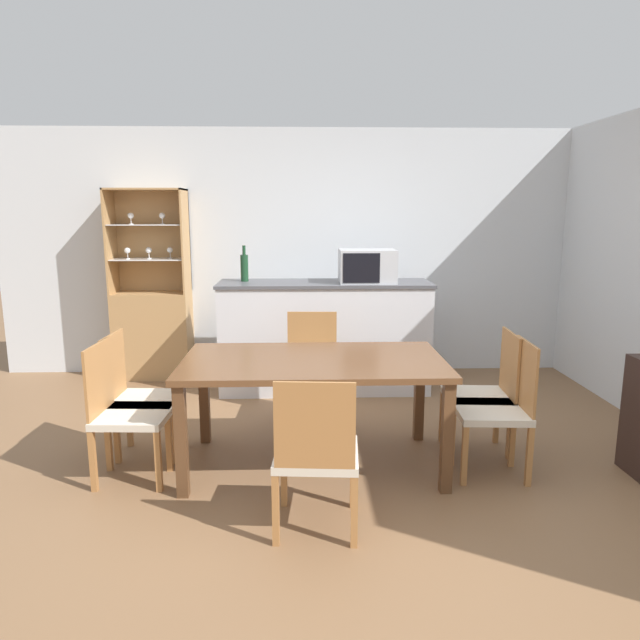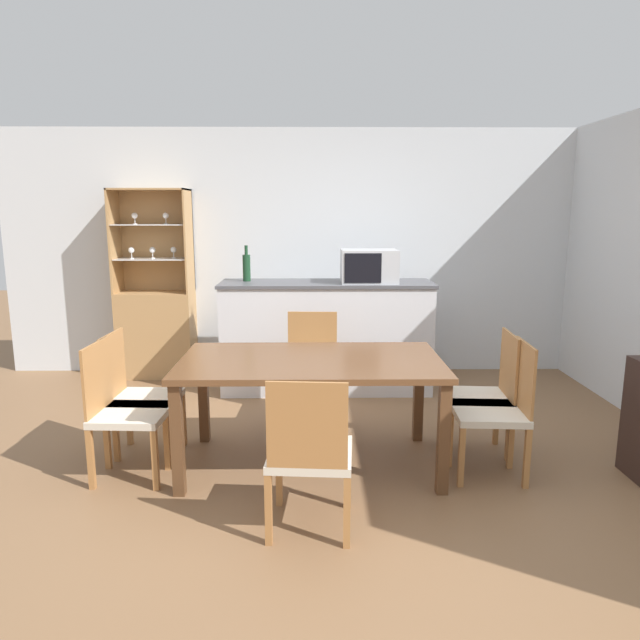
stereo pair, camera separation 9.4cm
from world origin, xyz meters
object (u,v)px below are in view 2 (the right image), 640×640
at_px(dining_chair_side_left_far, 138,396).
at_px(dining_chair_side_right_near, 496,409).
at_px(dining_table, 311,371).
at_px(display_cabinet, 157,321).
at_px(dining_chair_side_right_far, 483,395).
at_px(wine_bottle, 247,267).
at_px(dining_chair_head_far, 312,369).
at_px(microwave, 369,266).
at_px(dining_chair_head_near, 310,454).
at_px(dining_chair_side_left_near, 125,410).

relative_size(dining_chair_side_left_far, dining_chair_side_right_near, 1.00).
bearing_deg(dining_chair_side_right_near, dining_table, 86.44).
distance_m(display_cabinet, dining_chair_side_right_near, 3.67).
height_order(dining_chair_side_right_far, wine_bottle, wine_bottle).
bearing_deg(dining_chair_head_far, display_cabinet, -37.54).
height_order(dining_chair_side_left_far, dining_chair_side_right_near, same).
distance_m(display_cabinet, dining_table, 2.72).
xyz_separation_m(dining_table, dining_chair_side_right_near, (1.21, -0.15, -0.22)).
relative_size(display_cabinet, dining_chair_side_left_far, 2.17).
xyz_separation_m(dining_chair_side_left_far, microwave, (1.75, 1.50, 0.76)).
distance_m(dining_chair_side_left_far, dining_chair_head_near, 1.55).
bearing_deg(wine_bottle, dining_chair_side_left_far, -110.03).
distance_m(dining_chair_side_right_near, dining_chair_side_right_far, 0.29).
distance_m(dining_chair_side_left_far, dining_chair_head_far, 1.39).
height_order(dining_chair_side_right_far, microwave, microwave).
distance_m(dining_table, dining_chair_side_left_far, 1.24).
distance_m(display_cabinet, dining_chair_side_left_far, 2.08).
bearing_deg(dining_chair_head_far, wine_bottle, -54.22).
distance_m(dining_chair_side_left_near, dining_chair_side_right_far, 2.44).
height_order(dining_chair_side_left_far, dining_chair_side_left_near, same).
xyz_separation_m(display_cabinet, dining_chair_side_right_near, (2.83, -2.33, -0.14)).
xyz_separation_m(dining_chair_side_right_near, wine_bottle, (-1.83, 1.91, 0.75)).
bearing_deg(microwave, dining_chair_head_far, -123.10).
relative_size(dining_table, dining_chair_side_left_near, 1.94).
bearing_deg(dining_chair_side_left_near, dining_chair_head_far, 131.18).
distance_m(dining_table, dining_chair_head_far, 0.85).
bearing_deg(microwave, dining_chair_side_right_far, -65.96).
height_order(dining_table, dining_chair_side_left_near, dining_chair_side_left_near).
relative_size(dining_table, dining_chair_side_left_far, 1.94).
bearing_deg(dining_chair_side_left_near, dining_chair_side_right_far, 99.33).
distance_m(microwave, wine_bottle, 1.16).
distance_m(dining_chair_side_right_far, wine_bottle, 2.56).
xyz_separation_m(dining_chair_side_right_far, microwave, (-0.67, 1.50, 0.76)).
relative_size(dining_table, dining_chair_side_right_far, 1.94).
distance_m(dining_chair_side_left_near, dining_chair_side_right_near, 2.42).
relative_size(dining_chair_head_far, microwave, 1.71).
height_order(dining_table, wine_bottle, wine_bottle).
height_order(dining_chair_head_far, dining_chair_side_right_far, same).
bearing_deg(dining_chair_side_right_far, dining_chair_side_right_near, -175.66).
distance_m(dining_chair_side_right_far, microwave, 1.82).
xyz_separation_m(dining_chair_side_right_near, dining_chair_side_right_far, (-0.00, 0.29, 0.00)).
bearing_deg(dining_chair_side_right_far, display_cabinet, 58.51).
relative_size(dining_chair_head_far, dining_chair_side_right_far, 1.00).
height_order(dining_chair_head_far, microwave, microwave).
height_order(dining_table, dining_chair_head_near, dining_chair_head_near).
bearing_deg(dining_chair_side_right_near, dining_chair_head_far, 54.62).
bearing_deg(dining_chair_side_right_far, dining_table, 100.93).
height_order(dining_chair_side_left_far, microwave, microwave).
bearing_deg(microwave, wine_bottle, 173.98).
bearing_deg(dining_chair_side_left_far, dining_chair_head_near, 53.90).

